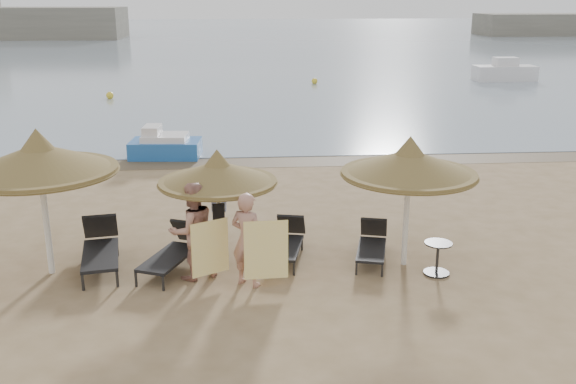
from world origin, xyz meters
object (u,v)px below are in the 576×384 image
at_px(side_table, 437,259).
at_px(palapa_right, 409,163).
at_px(lounger_near_right, 288,241).
at_px(lounger_far_left, 100,246).
at_px(person_left, 192,223).
at_px(palapa_left, 39,159).
at_px(person_right, 247,232).
at_px(lounger_near_left, 175,250).
at_px(lounger_far_right, 372,243).
at_px(palapa_center, 218,173).
at_px(pedal_boat, 165,145).

bearing_deg(side_table, palapa_right, 135.34).
distance_m(palapa_right, side_table, 2.04).
bearing_deg(lounger_near_right, side_table, -8.61).
distance_m(palapa_right, lounger_far_left, 6.63).
bearing_deg(person_left, side_table, 153.06).
bearing_deg(palapa_left, person_right, -12.33).
relative_size(lounger_near_left, lounger_far_right, 1.14).
height_order(palapa_center, pedal_boat, palapa_center).
height_order(lounger_near_right, side_table, lounger_near_right).
distance_m(palapa_left, person_right, 4.31).
relative_size(side_table, pedal_boat, 0.27).
height_order(palapa_center, palapa_right, palapa_right).
bearing_deg(palapa_right, lounger_far_left, 176.36).
bearing_deg(palapa_left, person_left, -8.83).
bearing_deg(pedal_boat, lounger_far_right, -56.23).
relative_size(lounger_near_left, lounger_near_right, 1.10).
height_order(person_left, person_right, person_left).
distance_m(lounger_near_right, pedal_boat, 10.00).
bearing_deg(side_table, lounger_near_left, 172.38).
height_order(palapa_center, person_right, palapa_center).
distance_m(palapa_center, side_table, 4.82).
relative_size(lounger_near_right, side_table, 2.76).
xyz_separation_m(lounger_near_left, person_right, (1.50, -0.94, 0.70)).
bearing_deg(lounger_far_left, palapa_left, -173.27).
bearing_deg(palapa_right, side_table, -44.66).
height_order(palapa_left, person_right, palapa_left).
xyz_separation_m(lounger_far_left, side_table, (6.92, -0.95, -0.11)).
bearing_deg(person_right, palapa_center, -31.76).
bearing_deg(pedal_boat, palapa_left, -93.24).
xyz_separation_m(palapa_center, person_left, (-0.50, -0.78, -0.81)).
bearing_deg(palapa_center, lounger_far_left, -179.24).
height_order(palapa_center, lounger_far_left, palapa_center).
bearing_deg(lounger_far_left, person_right, -30.79).
height_order(palapa_left, lounger_far_right, palapa_left).
xyz_separation_m(palapa_center, lounger_near_left, (-0.93, -0.26, -1.57)).
bearing_deg(palapa_left, side_table, -4.79).
distance_m(palapa_right, person_right, 3.57).
xyz_separation_m(palapa_center, lounger_far_left, (-2.49, -0.03, -1.53)).
bearing_deg(lounger_near_left, palapa_center, 38.13).
relative_size(palapa_center, palapa_right, 0.89).
xyz_separation_m(palapa_right, person_right, (-3.31, -0.76, -1.11)).
bearing_deg(side_table, pedal_boat, 122.25).
relative_size(lounger_far_left, lounger_far_right, 1.23).
xyz_separation_m(side_table, person_right, (-3.85, -0.22, 0.78)).
distance_m(palapa_center, lounger_near_right, 2.17).
relative_size(person_left, person_right, 1.05).
bearing_deg(person_left, lounger_near_left, -74.81).
bearing_deg(palapa_center, lounger_near_left, -164.30).
bearing_deg(palapa_left, pedal_boat, 82.64).
bearing_deg(lounger_far_right, person_right, -142.77).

